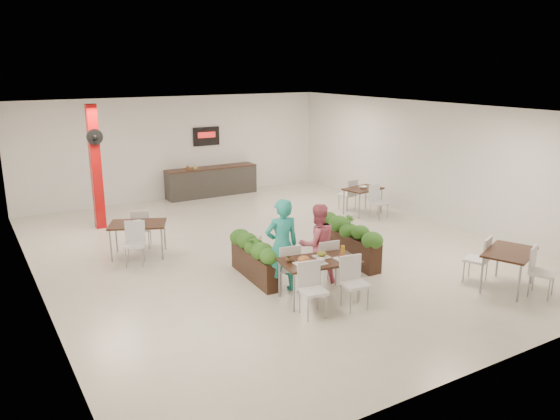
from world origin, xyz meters
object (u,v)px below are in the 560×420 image
at_px(service_counter, 212,181).
at_px(side_table_b, 363,193).
at_px(diner_man, 282,246).
at_px(planter_left, 254,255).
at_px(planter_right, 349,239).
at_px(side_table_c, 509,258).
at_px(diner_woman, 317,244).
at_px(red_column, 96,166).
at_px(side_table_a, 138,228).
at_px(main_table, 319,266).

distance_m(service_counter, side_table_b, 5.12).
distance_m(diner_man, planter_left, 0.91).
distance_m(planter_right, side_table_c, 3.21).
bearing_deg(diner_woman, service_counter, -89.94).
xyz_separation_m(diner_woman, planter_right, (1.27, 0.64, -0.30)).
bearing_deg(red_column, side_table_a, -85.14).
bearing_deg(planter_right, planter_left, 175.96).
distance_m(service_counter, planter_right, 7.22).
height_order(main_table, planter_right, planter_right).
height_order(main_table, side_table_b, same).
distance_m(red_column, main_table, 7.12).
bearing_deg(service_counter, diner_man, -104.65).
distance_m(red_column, planter_left, 5.61).
bearing_deg(side_table_b, side_table_a, 172.65).
height_order(service_counter, planter_left, service_counter).
distance_m(main_table, side_table_a, 4.52).
distance_m(planter_left, side_table_b, 5.71).
bearing_deg(diner_man, service_counter, -95.52).
height_order(diner_man, diner_woman, diner_man).
bearing_deg(diner_man, side_table_c, 159.95).
relative_size(service_counter, planter_right, 1.52).
height_order(service_counter, main_table, service_counter).
bearing_deg(side_table_a, service_counter, 74.23).
bearing_deg(side_table_a, main_table, -38.08).
bearing_deg(planter_right, red_column, 126.89).
bearing_deg(service_counter, side_table_b, -57.03).
relative_size(diner_woman, side_table_c, 0.96).
xyz_separation_m(side_table_b, side_table_c, (-1.09, -5.66, 0.00)).
distance_m(diner_woman, planter_right, 1.46).
bearing_deg(service_counter, diner_woman, -99.07).
height_order(service_counter, side_table_b, service_counter).
relative_size(service_counter, main_table, 1.67).
distance_m(main_table, planter_left, 1.56).
distance_m(diner_man, side_table_a, 3.77).
height_order(diner_woman, side_table_b, diner_woman).
bearing_deg(planter_left, side_table_c, -36.55).
height_order(planter_right, side_table_c, planter_right).
relative_size(planter_left, planter_right, 0.91).
bearing_deg(side_table_c, diner_man, 128.03).
xyz_separation_m(planter_left, planter_right, (2.23, -0.16, 0.01)).
relative_size(main_table, diner_woman, 1.13).
xyz_separation_m(red_column, side_table_a, (0.23, -2.65, -1.01)).
distance_m(diner_man, side_table_b, 6.02).
xyz_separation_m(red_column, side_table_b, (6.79, -2.43, -1.02)).
bearing_deg(main_table, side_table_c, -23.22).
bearing_deg(diner_woman, planter_right, -144.16).
bearing_deg(service_counter, main_table, -101.07).
relative_size(planter_right, side_table_c, 1.19).
xyz_separation_m(planter_left, side_table_c, (3.90, -2.89, 0.13)).
bearing_deg(side_table_b, main_table, -145.81).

